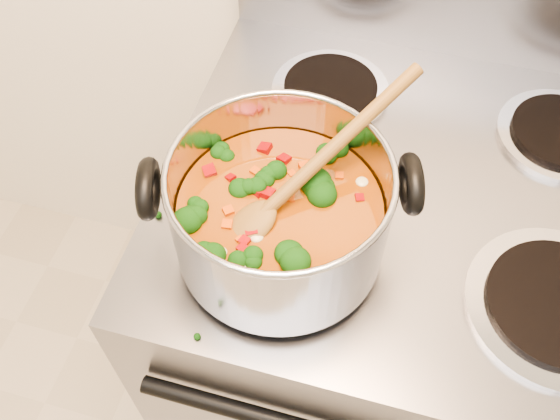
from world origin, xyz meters
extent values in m
cube|color=gray|center=(0.04, 1.16, 0.46)|extent=(0.74, 0.64, 0.92)
cube|color=gray|center=(0.04, 1.46, 1.00)|extent=(0.74, 0.03, 0.16)
cylinder|color=#A5A5AD|center=(-0.13, 1.01, 0.92)|extent=(0.22, 0.22, 0.01)
cylinder|color=black|center=(-0.13, 1.01, 0.93)|extent=(0.17, 0.17, 0.01)
cylinder|color=#A5A5AD|center=(0.22, 1.01, 0.92)|extent=(0.22, 0.22, 0.01)
cylinder|color=black|center=(0.22, 1.01, 0.93)|extent=(0.17, 0.17, 0.01)
cylinder|color=#A5A5AD|center=(-0.13, 1.31, 0.92)|extent=(0.18, 0.18, 0.01)
cylinder|color=black|center=(-0.13, 1.31, 0.93)|extent=(0.15, 0.15, 0.01)
cylinder|color=#A5A5AD|center=(0.22, 1.31, 0.92)|extent=(0.18, 0.18, 0.01)
cylinder|color=#AAAAB2|center=(-0.13, 1.00, 1.01)|extent=(0.26, 0.26, 0.14)
torus|color=#AAAAB2|center=(-0.13, 1.00, 1.08)|extent=(0.26, 0.26, 0.01)
cylinder|color=#7D360B|center=(-0.13, 1.00, 0.98)|extent=(0.25, 0.25, 0.08)
torus|color=black|center=(-0.27, 0.96, 1.06)|extent=(0.04, 0.08, 0.08)
torus|color=black|center=(0.01, 1.05, 1.06)|extent=(0.04, 0.08, 0.08)
ellipsoid|color=black|center=(-0.11, 1.11, 1.02)|extent=(0.04, 0.04, 0.03)
ellipsoid|color=black|center=(-0.03, 1.04, 1.02)|extent=(0.04, 0.04, 0.03)
ellipsoid|color=black|center=(-0.12, 1.11, 1.02)|extent=(0.04, 0.04, 0.03)
ellipsoid|color=black|center=(-0.18, 0.91, 1.02)|extent=(0.04, 0.04, 0.03)
ellipsoid|color=black|center=(-0.18, 0.95, 1.02)|extent=(0.04, 0.04, 0.03)
ellipsoid|color=black|center=(-0.13, 1.00, 1.02)|extent=(0.04, 0.04, 0.03)
ellipsoid|color=black|center=(-0.15, 1.01, 1.02)|extent=(0.04, 0.04, 0.03)
ellipsoid|color=black|center=(-0.22, 0.97, 1.02)|extent=(0.04, 0.04, 0.03)
ellipsoid|color=black|center=(-0.23, 1.05, 1.02)|extent=(0.04, 0.04, 0.03)
ellipsoid|color=black|center=(-0.08, 1.05, 1.02)|extent=(0.04, 0.04, 0.03)
ellipsoid|color=maroon|center=(-0.11, 0.95, 1.02)|extent=(0.01, 0.01, 0.01)
ellipsoid|color=maroon|center=(-0.07, 1.06, 1.02)|extent=(0.01, 0.01, 0.01)
ellipsoid|color=maroon|center=(-0.15, 1.04, 1.02)|extent=(0.01, 0.01, 0.01)
ellipsoid|color=maroon|center=(-0.14, 0.95, 1.02)|extent=(0.01, 0.01, 0.01)
ellipsoid|color=maroon|center=(-0.19, 0.92, 1.02)|extent=(0.01, 0.01, 0.01)
ellipsoid|color=maroon|center=(-0.13, 1.08, 1.02)|extent=(0.01, 0.01, 0.01)
ellipsoid|color=maroon|center=(-0.11, 1.04, 1.02)|extent=(0.01, 0.01, 0.01)
ellipsoid|color=maroon|center=(-0.09, 1.06, 1.02)|extent=(0.01, 0.01, 0.01)
ellipsoid|color=maroon|center=(-0.20, 1.01, 1.02)|extent=(0.01, 0.01, 0.01)
ellipsoid|color=maroon|center=(-0.15, 1.05, 1.02)|extent=(0.01, 0.01, 0.01)
ellipsoid|color=#B5400A|center=(-0.06, 1.07, 1.02)|extent=(0.01, 0.01, 0.01)
ellipsoid|color=#B5400A|center=(-0.15, 1.10, 1.02)|extent=(0.01, 0.01, 0.01)
ellipsoid|color=#B5400A|center=(-0.04, 0.97, 1.02)|extent=(0.01, 0.01, 0.01)
ellipsoid|color=#B5400A|center=(-0.11, 0.93, 1.02)|extent=(0.01, 0.01, 0.01)
ellipsoid|color=#B5400A|center=(-0.22, 0.94, 1.02)|extent=(0.01, 0.01, 0.01)
ellipsoid|color=#B5400A|center=(-0.14, 1.10, 1.02)|extent=(0.01, 0.01, 0.01)
ellipsoid|color=#B5400A|center=(-0.09, 0.93, 1.02)|extent=(0.01, 0.01, 0.01)
ellipsoid|color=#B5400A|center=(-0.11, 0.96, 1.02)|extent=(0.01, 0.01, 0.01)
ellipsoid|color=#B5400A|center=(-0.13, 1.08, 1.02)|extent=(0.01, 0.01, 0.01)
ellipsoid|color=#C5B787|center=(-0.18, 0.94, 1.02)|extent=(0.02, 0.02, 0.01)
ellipsoid|color=#C5B787|center=(-0.21, 1.00, 1.02)|extent=(0.02, 0.02, 0.01)
ellipsoid|color=#C5B787|center=(-0.04, 0.98, 1.02)|extent=(0.02, 0.02, 0.01)
ellipsoid|color=#C5B787|center=(-0.05, 1.00, 1.02)|extent=(0.02, 0.02, 0.01)
ellipsoid|color=#C5B787|center=(-0.12, 0.94, 1.02)|extent=(0.02, 0.02, 0.01)
ellipsoid|color=brown|center=(-0.16, 0.97, 1.02)|extent=(0.08, 0.09, 0.05)
cylinder|color=brown|center=(-0.08, 1.07, 1.07)|extent=(0.17, 0.22, 0.11)
ellipsoid|color=black|center=(-0.14, 0.86, 0.92)|extent=(0.01, 0.01, 0.01)
ellipsoid|color=black|center=(-0.16, 1.22, 0.92)|extent=(0.01, 0.01, 0.01)
ellipsoid|color=black|center=(-0.03, 1.13, 0.92)|extent=(0.01, 0.01, 0.01)
ellipsoid|color=black|center=(-0.11, 1.17, 0.92)|extent=(0.01, 0.01, 0.01)
camera|label=1|loc=(-0.02, 0.59, 1.61)|focal=40.00mm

